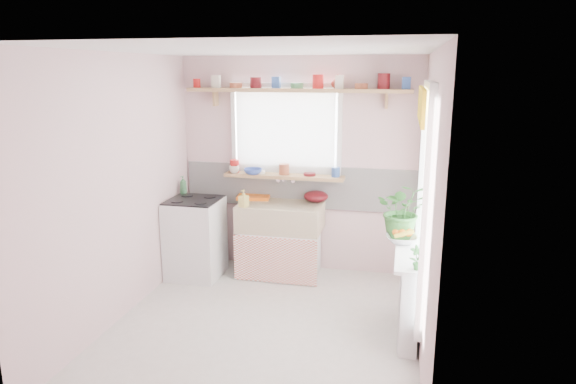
# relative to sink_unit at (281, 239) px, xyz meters

# --- Properties ---
(room) EXTENTS (3.20, 3.20, 3.20)m
(room) POSITION_rel_sink_unit_xyz_m (0.81, -0.43, 0.94)
(room) COLOR silver
(room) RESTS_ON ground
(sink_unit) EXTENTS (0.95, 0.65, 1.11)m
(sink_unit) POSITION_rel_sink_unit_xyz_m (0.00, 0.00, 0.00)
(sink_unit) COLOR white
(sink_unit) RESTS_ON ground
(cooker) EXTENTS (0.58, 0.58, 0.93)m
(cooker) POSITION_rel_sink_unit_xyz_m (-0.95, -0.24, 0.03)
(cooker) COLOR white
(cooker) RESTS_ON ground
(radiator_ledge) EXTENTS (0.22, 0.95, 0.78)m
(radiator_ledge) POSITION_rel_sink_unit_xyz_m (1.45, -1.09, -0.03)
(radiator_ledge) COLOR white
(radiator_ledge) RESTS_ON ground
(windowsill) EXTENTS (1.40, 0.22, 0.04)m
(windowsill) POSITION_rel_sink_unit_xyz_m (-0.00, 0.19, 0.71)
(windowsill) COLOR tan
(windowsill) RESTS_ON room
(pine_shelf) EXTENTS (2.52, 0.24, 0.04)m
(pine_shelf) POSITION_rel_sink_unit_xyz_m (0.15, 0.18, 1.69)
(pine_shelf) COLOR tan
(pine_shelf) RESTS_ON room
(shelf_crockery) EXTENTS (2.47, 0.11, 0.12)m
(shelf_crockery) POSITION_rel_sink_unit_xyz_m (0.15, 0.18, 1.76)
(shelf_crockery) COLOR red
(shelf_crockery) RESTS_ON pine_shelf
(sill_crockery) EXTENTS (1.35, 0.11, 0.12)m
(sill_crockery) POSITION_rel_sink_unit_xyz_m (-0.00, 0.19, 0.78)
(sill_crockery) COLOR red
(sill_crockery) RESTS_ON windowsill
(dish_tray) EXTENTS (0.41, 0.33, 0.04)m
(dish_tray) POSITION_rel_sink_unit_xyz_m (-0.38, 0.21, 0.44)
(dish_tray) COLOR orange
(dish_tray) RESTS_ON sink_unit
(colander) EXTENTS (0.36, 0.36, 0.13)m
(colander) POSITION_rel_sink_unit_xyz_m (0.38, 0.21, 0.48)
(colander) COLOR #4F0D14
(colander) RESTS_ON sink_unit
(jade_plant) EXTENTS (0.54, 0.48, 0.55)m
(jade_plant) POSITION_rel_sink_unit_xyz_m (1.36, -0.69, 0.62)
(jade_plant) COLOR #306F2C
(jade_plant) RESTS_ON radiator_ledge
(fruit_bowl) EXTENTS (0.31, 0.31, 0.07)m
(fruit_bowl) POSITION_rel_sink_unit_xyz_m (1.36, -0.84, 0.38)
(fruit_bowl) COLOR silver
(fruit_bowl) RESTS_ON radiator_ledge
(herb_pot) EXTENTS (0.12, 0.10, 0.20)m
(herb_pot) POSITION_rel_sink_unit_xyz_m (1.48, -1.49, 0.44)
(herb_pot) COLOR #2B6B2A
(herb_pot) RESTS_ON radiator_ledge
(soap_bottle_sink) EXTENTS (0.11, 0.11, 0.19)m
(soap_bottle_sink) POSITION_rel_sink_unit_xyz_m (-0.38, -0.19, 0.51)
(soap_bottle_sink) COLOR #D7C65F
(soap_bottle_sink) RESTS_ON sink_unit
(sill_cup) EXTENTS (0.14, 0.14, 0.09)m
(sill_cup) POSITION_rel_sink_unit_xyz_m (-0.59, 0.13, 0.77)
(sill_cup) COLOR beige
(sill_cup) RESTS_ON windowsill
(sill_bowl) EXTENTS (0.27, 0.27, 0.07)m
(sill_bowl) POSITION_rel_sink_unit_xyz_m (-0.36, 0.13, 0.76)
(sill_bowl) COLOR #3651B0
(sill_bowl) RESTS_ON windowsill
(shelf_vase) EXTENTS (0.15, 0.15, 0.15)m
(shelf_vase) POSITION_rel_sink_unit_xyz_m (0.59, 0.24, 1.78)
(shelf_vase) COLOR #A84333
(shelf_vase) RESTS_ON pine_shelf
(cooker_bottle) EXTENTS (0.11, 0.11, 0.22)m
(cooker_bottle) POSITION_rel_sink_unit_xyz_m (-1.17, -0.02, 0.59)
(cooker_bottle) COLOR #3A7546
(cooker_bottle) RESTS_ON cooker
(fruit) EXTENTS (0.20, 0.14, 0.10)m
(fruit) POSITION_rel_sink_unit_xyz_m (1.37, -0.83, 0.44)
(fruit) COLOR orange
(fruit) RESTS_ON fruit_bowl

